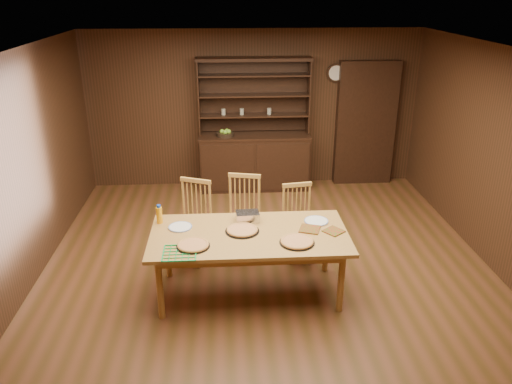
{
  "coord_description": "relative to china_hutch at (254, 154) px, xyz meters",
  "views": [
    {
      "loc": [
        -0.48,
        -5.2,
        3.25
      ],
      "look_at": [
        -0.12,
        0.4,
        0.89
      ],
      "focal_mm": 35.0,
      "sensor_mm": 36.0,
      "label": 1
    }
  ],
  "objects": [
    {
      "name": "chair_left",
      "position": [
        -0.89,
        -2.33,
        -0.04
      ],
      "size": [
        0.55,
        0.54,
        1.04
      ],
      "rotation": [
        0.0,
        0.0,
        -0.38
      ],
      "color": "#BF8B41",
      "rests_on": "floor"
    },
    {
      "name": "cooling_rack",
      "position": [
        -0.96,
        -3.55,
        0.16
      ],
      "size": [
        0.35,
        0.35,
        0.01
      ],
      "primitive_type": null,
      "rotation": [
        0.0,
        0.0,
        -0.1
      ],
      "color": "#0B9842",
      "rests_on": "dining_table"
    },
    {
      "name": "foil_dish",
      "position": [
        -0.25,
        -2.85,
        0.21
      ],
      "size": [
        0.27,
        0.2,
        0.1
      ],
      "primitive_type": "cube",
      "rotation": [
        0.0,
        0.0,
        0.07
      ],
      "color": "white",
      "rests_on": "dining_table"
    },
    {
      "name": "room_shell",
      "position": [
        0.0,
        -2.75,
        0.98
      ],
      "size": [
        6.0,
        6.0,
        6.0
      ],
      "color": "beige",
      "rests_on": "floor"
    },
    {
      "name": "pot_holder_a",
      "position": [
        0.67,
        -3.18,
        0.16
      ],
      "size": [
        0.26,
        0.26,
        0.01
      ],
      "primitive_type": "cube",
      "rotation": [
        0.0,
        0.0,
        0.68
      ],
      "color": "#AD1318",
      "rests_on": "dining_table"
    },
    {
      "name": "doorway",
      "position": [
        1.9,
        0.15,
        0.45
      ],
      "size": [
        1.0,
        0.18,
        2.1
      ],
      "primitive_type": "cube",
      "color": "black",
      "rests_on": "floor"
    },
    {
      "name": "wall_clock",
      "position": [
        1.35,
        0.2,
        1.3
      ],
      "size": [
        0.3,
        0.05,
        0.3
      ],
      "color": "black",
      "rests_on": "room_shell"
    },
    {
      "name": "china_hutch",
      "position": [
        0.0,
        0.0,
        0.0
      ],
      "size": [
        1.84,
        0.52,
        2.17
      ],
      "color": "black",
      "rests_on": "floor"
    },
    {
      "name": "dining_table",
      "position": [
        -0.25,
        -3.16,
        0.09
      ],
      "size": [
        2.14,
        1.07,
        0.75
      ],
      "color": "#A67B39",
      "rests_on": "floor"
    },
    {
      "name": "fruit_bowl",
      "position": [
        -0.48,
        -0.07,
        0.39
      ],
      "size": [
        0.29,
        0.29,
        0.12
      ],
      "color": "black",
      "rests_on": "china_hutch"
    },
    {
      "name": "pot_holder_b",
      "position": [
        0.42,
        -3.12,
        0.16
      ],
      "size": [
        0.27,
        0.27,
        0.02
      ],
      "primitive_type": "cube",
      "rotation": [
        0.0,
        0.0,
        -0.33
      ],
      "color": "#AD1318",
      "rests_on": "dining_table"
    },
    {
      "name": "pizza_right",
      "position": [
        0.24,
        -3.41,
        0.17
      ],
      "size": [
        0.37,
        0.37,
        0.04
      ],
      "color": "black",
      "rests_on": "dining_table"
    },
    {
      "name": "juice_bottle",
      "position": [
        -1.24,
        -2.84,
        0.26
      ],
      "size": [
        0.07,
        0.07,
        0.22
      ],
      "color": "#FFA70D",
      "rests_on": "dining_table"
    },
    {
      "name": "plate_right",
      "position": [
        0.53,
        -2.92,
        0.16
      ],
      "size": [
        0.28,
        0.28,
        0.02
      ],
      "color": "silver",
      "rests_on": "dining_table"
    },
    {
      "name": "floor",
      "position": [
        0.0,
        -2.75,
        -0.6
      ],
      "size": [
        6.0,
        6.0,
        0.0
      ],
      "primitive_type": "plane",
      "color": "brown",
      "rests_on": "ground"
    },
    {
      "name": "chair_center",
      "position": [
        -0.27,
        -2.24,
        -0.04
      ],
      "size": [
        0.51,
        0.5,
        1.06
      ],
      "rotation": [
        0.0,
        0.0,
        -0.22
      ],
      "color": "#BF8B41",
      "rests_on": "floor"
    },
    {
      "name": "pizza_center",
      "position": [
        -0.32,
        -3.12,
        0.17
      ],
      "size": [
        0.37,
        0.37,
        0.04
      ],
      "color": "black",
      "rests_on": "dining_table"
    },
    {
      "name": "pizza_left",
      "position": [
        -0.84,
        -3.42,
        0.17
      ],
      "size": [
        0.35,
        0.35,
        0.04
      ],
      "color": "black",
      "rests_on": "dining_table"
    },
    {
      "name": "plate_left",
      "position": [
        -1.0,
        -2.98,
        0.16
      ],
      "size": [
        0.26,
        0.26,
        0.02
      ],
      "color": "silver",
      "rests_on": "dining_table"
    },
    {
      "name": "chair_right",
      "position": [
        0.41,
        -2.35,
        -0.09
      ],
      "size": [
        0.44,
        0.43,
        0.96
      ],
      "rotation": [
        0.0,
        0.0,
        0.14
      ],
      "color": "#BF8B41",
      "rests_on": "floor"
    }
  ]
}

